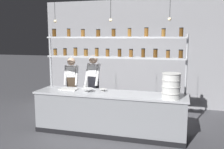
# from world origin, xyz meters

# --- Properties ---
(ground_plane) EXTENTS (40.00, 40.00, 0.00)m
(ground_plane) POSITION_xyz_m (0.00, 0.00, 0.00)
(ground_plane) COLOR #4C4C51
(back_wall) EXTENTS (5.74, 0.12, 3.25)m
(back_wall) POSITION_xyz_m (0.00, 2.56, 1.63)
(back_wall) COLOR #939399
(back_wall) RESTS_ON ground_plane
(prep_counter) EXTENTS (3.34, 0.76, 0.92)m
(prep_counter) POSITION_xyz_m (0.00, -0.00, 0.46)
(prep_counter) COLOR gray
(prep_counter) RESTS_ON ground_plane
(spice_shelf_unit) EXTENTS (3.23, 0.28, 2.33)m
(spice_shelf_unit) POSITION_xyz_m (-0.00, 0.33, 1.85)
(spice_shelf_unit) COLOR #B7BABF
(spice_shelf_unit) RESTS_ON ground_plane
(chef_left) EXTENTS (0.40, 0.33, 1.60)m
(chef_left) POSITION_xyz_m (-1.23, 0.72, 0.92)
(chef_left) COLOR black
(chef_left) RESTS_ON ground_plane
(chef_center) EXTENTS (0.38, 0.31, 1.69)m
(chef_center) POSITION_xyz_m (-0.61, 0.65, 0.98)
(chef_center) COLOR black
(chef_center) RESTS_ON ground_plane
(container_stack) EXTENTS (0.37, 0.37, 0.51)m
(container_stack) POSITION_xyz_m (1.31, -0.18, 1.18)
(container_stack) COLOR white
(container_stack) RESTS_ON prep_counter
(cutting_board) EXTENTS (0.40, 0.26, 0.02)m
(cutting_board) POSITION_xyz_m (-1.00, 0.07, 0.93)
(cutting_board) COLOR silver
(cutting_board) RESTS_ON prep_counter
(prep_bowl_near_left) EXTENTS (0.18, 0.18, 0.05)m
(prep_bowl_near_left) POSITION_xyz_m (-0.19, 0.12, 0.94)
(prep_bowl_near_left) COLOR silver
(prep_bowl_near_left) RESTS_ON prep_counter
(prep_bowl_center_front) EXTENTS (0.27, 0.27, 0.07)m
(prep_bowl_center_front) POSITION_xyz_m (-0.50, -0.03, 0.96)
(prep_bowl_center_front) COLOR white
(prep_bowl_center_front) RESTS_ON prep_counter
(serving_cup_front) EXTENTS (0.08, 0.08, 0.09)m
(serving_cup_front) POSITION_xyz_m (-0.65, 0.22, 0.96)
(serving_cup_front) COLOR silver
(serving_cup_front) RESTS_ON prep_counter
(pendant_light_row) EXTENTS (2.56, 0.07, 0.76)m
(pendant_light_row) POSITION_xyz_m (0.00, 0.00, 2.52)
(pendant_light_row) COLOR black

